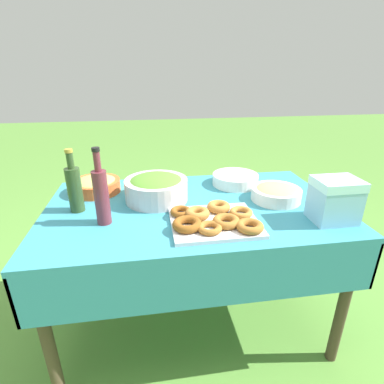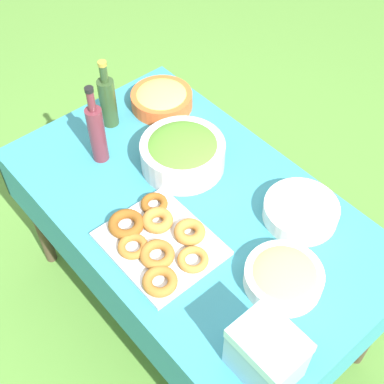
{
  "view_description": "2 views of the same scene",
  "coord_description": "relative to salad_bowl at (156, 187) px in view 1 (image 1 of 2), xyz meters",
  "views": [
    {
      "loc": [
        -0.2,
        -1.27,
        1.31
      ],
      "look_at": [
        0.01,
        0.07,
        0.74
      ],
      "focal_mm": 28.0,
      "sensor_mm": 36.0,
      "label": 1
    },
    {
      "loc": [
        0.88,
        -0.77,
        2.13
      ],
      "look_at": [
        0.01,
        -0.02,
        0.79
      ],
      "focal_mm": 50.0,
      "sensor_mm": 36.0,
      "label": 2
    }
  ],
  "objects": [
    {
      "name": "pasta_bowl",
      "position": [
        0.58,
        -0.09,
        -0.03
      ],
      "size": [
        0.24,
        0.24,
        0.08
      ],
      "color": "white",
      "rests_on": "picnic_table"
    },
    {
      "name": "olive_oil_bottle",
      "position": [
        -0.36,
        -0.07,
        0.05
      ],
      "size": [
        0.06,
        0.06,
        0.29
      ],
      "color": "#2D4723",
      "rests_on": "picnic_table"
    },
    {
      "name": "plate_stack",
      "position": [
        0.44,
        0.14,
        -0.04
      ],
      "size": [
        0.25,
        0.25,
        0.06
      ],
      "color": "white",
      "rests_on": "picnic_table"
    },
    {
      "name": "picnic_table",
      "position": [
        0.17,
        -0.09,
        -0.16
      ],
      "size": [
        1.37,
        0.82,
        0.71
      ],
      "color": "teal",
      "rests_on": "ground_plane"
    },
    {
      "name": "cooler_box",
      "position": [
        0.73,
        -0.33,
        0.03
      ],
      "size": [
        0.18,
        0.15,
        0.19
      ],
      "color": "#8CC6E5",
      "rests_on": "picnic_table"
    },
    {
      "name": "wine_bottle",
      "position": [
        -0.23,
        -0.2,
        0.06
      ],
      "size": [
        0.06,
        0.06,
        0.32
      ],
      "color": "maroon",
      "rests_on": "picnic_table"
    },
    {
      "name": "salad_bowl",
      "position": [
        0.0,
        0.0,
        0.0
      ],
      "size": [
        0.31,
        0.31,
        0.13
      ],
      "color": "silver",
      "rests_on": "picnic_table"
    },
    {
      "name": "fruit_bowl",
      "position": [
        -0.31,
        0.15,
        -0.03
      ],
      "size": [
        0.25,
        0.25,
        0.08
      ],
      "color": "#E05B28",
      "rests_on": "picnic_table"
    },
    {
      "name": "ground_plane",
      "position": [
        0.17,
        -0.09,
        -0.77
      ],
      "size": [
        14.0,
        14.0,
        0.0
      ],
      "primitive_type": "plane",
      "color": "#568C38"
    },
    {
      "name": "donut_platter",
      "position": [
        0.22,
        -0.29,
        -0.04
      ],
      "size": [
        0.39,
        0.33,
        0.05
      ],
      "color": "silver",
      "rests_on": "picnic_table"
    }
  ]
}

